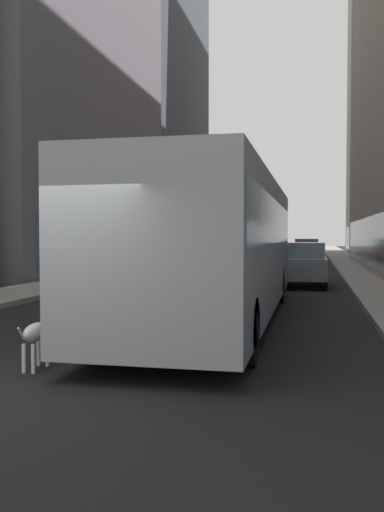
% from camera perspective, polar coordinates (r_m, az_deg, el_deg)
% --- Properties ---
extents(ground_plane, '(120.00, 120.00, 0.00)m').
position_cam_1_polar(ground_plane, '(41.21, 7.75, -0.52)').
color(ground_plane, black).
extents(sidewalk_left, '(2.40, 110.00, 0.15)m').
position_cam_1_polar(sidewalk_left, '(42.04, -0.02, -0.34)').
color(sidewalk_left, '#9E9991').
rests_on(sidewalk_left, ground).
extents(sidewalk_right, '(2.40, 110.00, 0.15)m').
position_cam_1_polar(sidewalk_right, '(41.15, 15.69, -0.47)').
color(sidewalk_right, gray).
rests_on(sidewalk_right, ground).
extents(building_left_far, '(8.19, 19.55, 29.74)m').
position_cam_1_polar(building_left_far, '(53.39, -4.77, 16.18)').
color(building_left_far, '#4C515B').
rests_on(building_left_far, ground).
extents(transit_bus, '(2.78, 11.53, 3.05)m').
position_cam_1_polar(transit_bus, '(12.26, 2.67, 1.63)').
color(transit_bus, '#999EA3').
rests_on(transit_bus, ground).
extents(car_black_suv, '(1.93, 3.93, 1.62)m').
position_cam_1_polar(car_black_suv, '(47.84, 5.02, 0.84)').
color(car_black_suv, black).
rests_on(car_black_suv, ground).
extents(car_white_van, '(1.72, 4.26, 1.62)m').
position_cam_1_polar(car_white_van, '(38.42, 5.63, 0.53)').
color(car_white_van, silver).
rests_on(car_white_van, ground).
extents(car_red_coupe, '(1.92, 4.45, 1.62)m').
position_cam_1_polar(car_red_coupe, '(44.89, 11.71, 0.73)').
color(car_red_coupe, red).
rests_on(car_red_coupe, ground).
extents(car_grey_wagon, '(1.91, 4.28, 1.62)m').
position_cam_1_polar(car_grey_wagon, '(21.11, 11.05, -0.79)').
color(car_grey_wagon, slate).
rests_on(car_grey_wagon, ground).
extents(box_truck, '(2.30, 7.50, 3.05)m').
position_cam_1_polar(box_truck, '(28.46, 0.01, 1.69)').
color(box_truck, '#A51919').
rests_on(box_truck, ground).
extents(dalmatian_dog, '(0.22, 0.96, 0.72)m').
position_cam_1_polar(dalmatian_dog, '(8.19, -15.54, -7.58)').
color(dalmatian_dog, white).
rests_on(dalmatian_dog, ground).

